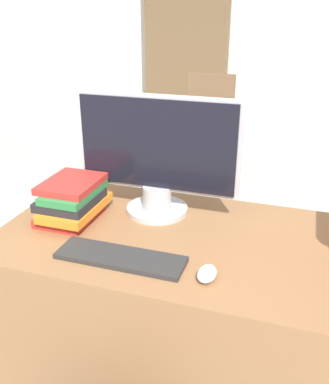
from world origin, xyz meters
The scene contains 8 objects.
wall_back centered at (0.00, 6.12, 1.40)m, with size 12.00×0.06×2.80m.
desk centered at (0.00, 0.35, 0.37)m, with size 1.35×0.70×0.73m.
monitor centered at (-0.18, 0.51, 0.95)m, with size 0.61×0.23×0.45m.
keyboard centered at (-0.18, 0.15, 0.74)m, with size 0.41×0.12×0.02m.
mouse centered at (0.10, 0.14, 0.75)m, with size 0.06×0.09×0.03m.
book_stack centered at (-0.46, 0.36, 0.80)m, with size 0.20×0.28×0.14m.
far_chair centered at (-0.54, 2.92, 0.49)m, with size 0.44×0.44×0.89m.
bookshelf_far centered at (-1.56, 5.88, 1.04)m, with size 1.27×0.32×2.08m.
Camera 1 is at (0.30, -0.88, 1.46)m, focal length 40.00 mm.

